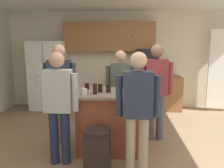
% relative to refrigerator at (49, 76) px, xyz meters
% --- Properties ---
extents(floor, '(7.04, 7.04, 0.00)m').
position_rel_refrigerator_xyz_m(floor, '(2.00, -2.38, -0.90)').
color(floor, '#937A5B').
rests_on(floor, ground).
extents(back_wall, '(6.40, 0.10, 2.60)m').
position_rel_refrigerator_xyz_m(back_wall, '(2.00, 0.42, 0.40)').
color(back_wall, beige).
rests_on(back_wall, ground).
extents(cabinet_run_upper, '(2.40, 0.38, 0.75)m').
position_rel_refrigerator_xyz_m(cabinet_run_upper, '(1.60, 0.22, 1.02)').
color(cabinet_run_upper, '#936038').
extents(cabinet_run_lower, '(1.80, 0.63, 0.90)m').
position_rel_refrigerator_xyz_m(cabinet_run_lower, '(2.60, 0.10, -0.45)').
color(cabinet_run_lower, '#936038').
rests_on(cabinet_run_lower, ground).
extents(refrigerator, '(0.90, 0.76, 1.81)m').
position_rel_refrigerator_xyz_m(refrigerator, '(0.00, 0.00, 0.00)').
color(refrigerator, white).
rests_on(refrigerator, ground).
extents(microwave_over_range, '(0.56, 0.40, 0.32)m').
position_rel_refrigerator_xyz_m(microwave_over_range, '(2.60, 0.12, 0.55)').
color(microwave_over_range, black).
extents(kitchen_island, '(1.17, 0.86, 0.98)m').
position_rel_refrigerator_xyz_m(kitchen_island, '(1.80, -2.31, -0.41)').
color(kitchen_island, '#9E4C33').
rests_on(kitchen_island, ground).
extents(person_guest_right, '(0.57, 0.23, 1.73)m').
position_rel_refrigerator_xyz_m(person_guest_right, '(0.91, -2.08, 0.10)').
color(person_guest_right, tan).
rests_on(person_guest_right, ground).
extents(person_elder_center, '(0.57, 0.23, 1.73)m').
position_rel_refrigerator_xyz_m(person_elder_center, '(2.58, -1.88, 0.10)').
color(person_elder_center, '#4C5166').
rests_on(person_elder_center, ground).
extents(person_guest_left, '(0.57, 0.22, 1.64)m').
position_rel_refrigerator_xyz_m(person_guest_left, '(2.19, -3.02, 0.04)').
color(person_guest_left, tan).
rests_on(person_guest_left, ground).
extents(person_host_foreground, '(0.57, 0.22, 1.63)m').
position_rel_refrigerator_xyz_m(person_host_foreground, '(1.09, -2.81, 0.03)').
color(person_host_foreground, '#232D4C').
rests_on(person_host_foreground, ground).
extents(person_guest_by_door, '(0.57, 0.22, 1.61)m').
position_rel_refrigerator_xyz_m(person_guest_by_door, '(1.94, -1.54, 0.02)').
color(person_guest_by_door, '#232D4C').
rests_on(person_guest_by_door, ground).
extents(glass_stout_tall, '(0.07, 0.07, 0.13)m').
position_rel_refrigerator_xyz_m(glass_stout_tall, '(1.63, -2.34, 0.14)').
color(glass_stout_tall, black).
rests_on(glass_stout_tall, kitchen_island).
extents(glass_pilsner, '(0.07, 0.07, 0.13)m').
position_rel_refrigerator_xyz_m(glass_pilsner, '(1.41, -2.29, 0.14)').
color(glass_pilsner, black).
rests_on(glass_pilsner, kitchen_island).
extents(glass_dark_ale, '(0.07, 0.07, 0.16)m').
position_rel_refrigerator_xyz_m(glass_dark_ale, '(1.57, -2.49, 0.15)').
color(glass_dark_ale, black).
rests_on(glass_dark_ale, kitchen_island).
extents(mug_ceramic_white, '(0.12, 0.08, 0.09)m').
position_rel_refrigerator_xyz_m(mug_ceramic_white, '(1.42, -2.55, 0.12)').
color(mug_ceramic_white, white).
rests_on(mug_ceramic_white, kitchen_island).
extents(tumbler_amber, '(0.07, 0.07, 0.13)m').
position_rel_refrigerator_xyz_m(tumbler_amber, '(1.76, -2.36, 0.14)').
color(tumbler_amber, black).
rests_on(tumbler_amber, kitchen_island).
extents(mug_blue_stoneware, '(0.13, 0.09, 0.09)m').
position_rel_refrigerator_xyz_m(mug_blue_stoneware, '(2.11, -2.36, 0.12)').
color(mug_blue_stoneware, white).
rests_on(mug_blue_stoneware, kitchen_island).
extents(trash_bin, '(0.34, 0.34, 0.61)m').
position_rel_refrigerator_xyz_m(trash_bin, '(1.66, -3.02, -0.60)').
color(trash_bin, black).
rests_on(trash_bin, ground).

